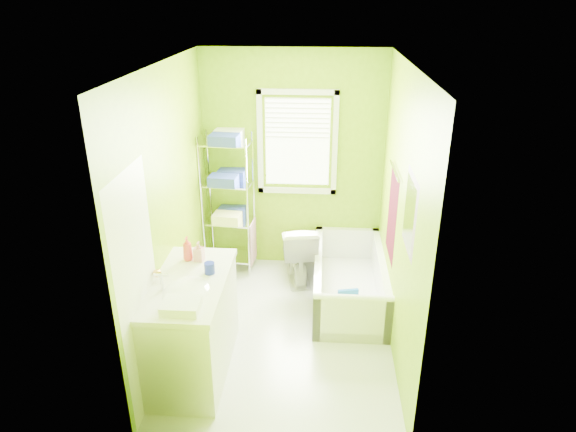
# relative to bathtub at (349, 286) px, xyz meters

# --- Properties ---
(ground) EXTENTS (2.90, 2.90, 0.00)m
(ground) POSITION_rel_bathtub_xyz_m (-0.67, -0.61, -0.17)
(ground) COLOR silver
(ground) RESTS_ON ground
(room_envelope) EXTENTS (2.14, 2.94, 2.62)m
(room_envelope) POSITION_rel_bathtub_xyz_m (-0.67, -0.61, 1.38)
(room_envelope) COLOR #76A007
(room_envelope) RESTS_ON ground
(window) EXTENTS (0.92, 0.05, 1.22)m
(window) POSITION_rel_bathtub_xyz_m (-0.62, 0.81, 1.45)
(window) COLOR white
(window) RESTS_ON ground
(door) EXTENTS (0.09, 0.80, 2.00)m
(door) POSITION_rel_bathtub_xyz_m (-1.71, -1.61, 0.83)
(door) COLOR white
(door) RESTS_ON ground
(right_wall_decor) EXTENTS (0.04, 1.48, 1.17)m
(right_wall_decor) POSITION_rel_bathtub_xyz_m (0.37, -0.63, 1.15)
(right_wall_decor) COLOR #490816
(right_wall_decor) RESTS_ON ground
(bathtub) EXTENTS (0.76, 1.63, 0.53)m
(bathtub) POSITION_rel_bathtub_xyz_m (0.00, 0.00, 0.00)
(bathtub) COLOR white
(bathtub) RESTS_ON ground
(toilet) EXTENTS (0.52, 0.77, 0.73)m
(toilet) POSITION_rel_bathtub_xyz_m (-0.58, 0.42, 0.20)
(toilet) COLOR white
(toilet) RESTS_ON ground
(vanity) EXTENTS (0.62, 1.22, 1.14)m
(vanity) POSITION_rel_bathtub_xyz_m (-1.42, -1.25, 0.32)
(vanity) COLOR white
(vanity) RESTS_ON ground
(wire_shelf_unit) EXTENTS (0.60, 0.48, 1.71)m
(wire_shelf_unit) POSITION_rel_bathtub_xyz_m (-1.39, 0.63, 0.88)
(wire_shelf_unit) COLOR silver
(wire_shelf_unit) RESTS_ON ground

